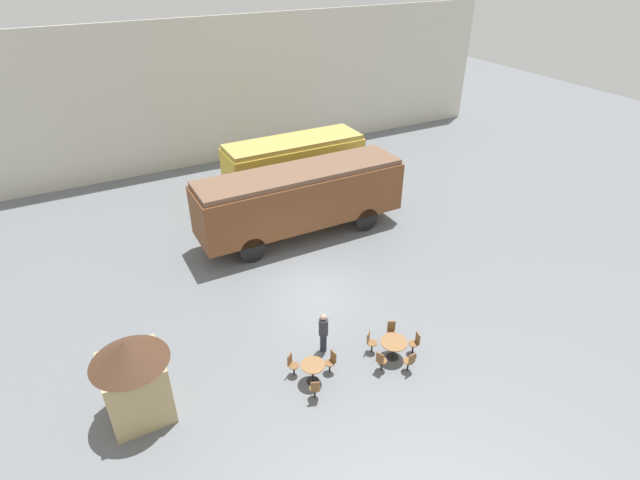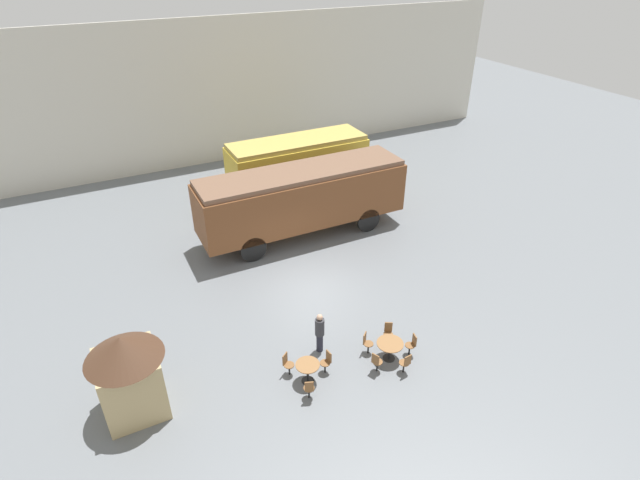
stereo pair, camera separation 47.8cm
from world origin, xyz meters
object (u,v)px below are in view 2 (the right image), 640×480
passenger_coach_wooden (302,196)px  visitor_person (320,331)px  passenger_coach_vintage (298,162)px  cafe_chair_0 (388,332)px  cafe_table_mid (308,368)px  cafe_table_near (390,346)px  ticket_kiosk (128,371)px

passenger_coach_wooden → visitor_person: bearing=-110.7°
passenger_coach_vintage → cafe_chair_0: (-2.26, -12.98, -1.48)m
passenger_coach_vintage → cafe_table_mid: passenger_coach_vintage is taller
passenger_coach_wooden → cafe_table_mid: size_ratio=12.53×
cafe_table_mid → visitor_person: size_ratio=0.49×
passenger_coach_vintage → passenger_coach_wooden: bearing=-111.7°
visitor_person → passenger_coach_wooden: bearing=69.3°
cafe_table_mid → cafe_chair_0: cafe_chair_0 is taller
cafe_table_near → cafe_chair_0: cafe_chair_0 is taller
passenger_coach_wooden → cafe_table_near: passenger_coach_wooden is taller
passenger_coach_wooden → cafe_chair_0: passenger_coach_wooden is taller
cafe_table_near → cafe_table_mid: size_ratio=1.16×
passenger_coach_wooden → cafe_table_near: bearing=-95.9°
passenger_coach_vintage → cafe_table_mid: size_ratio=9.57×
passenger_coach_wooden → ticket_kiosk: (-9.37, -7.67, -0.46)m
ticket_kiosk → cafe_table_mid: bearing=-14.5°
cafe_chair_0 → visitor_person: (-2.45, 0.74, 0.39)m
cafe_table_near → cafe_chair_0: (0.42, 0.74, -0.08)m
ticket_kiosk → passenger_coach_vintage: bearing=47.3°
passenger_coach_vintage → cafe_table_near: passenger_coach_vintage is taller
cafe_chair_0 → ticket_kiosk: ticket_kiosk is taller
cafe_table_near → cafe_chair_0: 0.85m
passenger_coach_wooden → ticket_kiosk: bearing=-140.7°
cafe_table_near → visitor_person: 2.53m
cafe_chair_0 → ticket_kiosk: size_ratio=0.29×
passenger_coach_vintage → ticket_kiosk: passenger_coach_vintage is taller
passenger_coach_vintage → cafe_table_mid: (-5.74, -13.39, -1.39)m
passenger_coach_wooden → visitor_person: passenger_coach_wooden is taller
passenger_coach_wooden → cafe_chair_0: size_ratio=11.83×
passenger_coach_vintage → cafe_chair_0: passenger_coach_vintage is taller
passenger_coach_vintage → ticket_kiosk: 16.34m
passenger_coach_vintage → ticket_kiosk: size_ratio=2.62×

